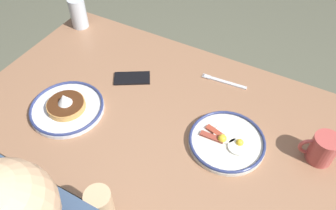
{
  "coord_description": "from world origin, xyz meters",
  "views": [
    {
      "loc": [
        -0.36,
        0.7,
        1.66
      ],
      "look_at": [
        0.03,
        -0.02,
        0.76
      ],
      "focal_mm": 35.92,
      "sensor_mm": 36.0,
      "label": 1
    }
  ],
  "objects_px": {
    "plate_center_pancakes": "(67,107)",
    "drinking_glass": "(79,14)",
    "coffee_mug": "(322,148)",
    "cell_phone": "(132,78)",
    "fork_near": "(224,82)",
    "plate_near_main": "(227,141)"
  },
  "relations": [
    {
      "from": "cell_phone",
      "to": "fork_near",
      "type": "height_order",
      "value": "cell_phone"
    },
    {
      "from": "plate_center_pancakes",
      "to": "coffee_mug",
      "type": "bearing_deg",
      "value": -165.14
    },
    {
      "from": "cell_phone",
      "to": "fork_near",
      "type": "xyz_separation_m",
      "value": [
        -0.33,
        -0.16,
        -0.0
      ]
    },
    {
      "from": "fork_near",
      "to": "plate_near_main",
      "type": "bearing_deg",
      "value": 113.84
    },
    {
      "from": "coffee_mug",
      "to": "cell_phone",
      "type": "xyz_separation_m",
      "value": [
        0.74,
        -0.03,
        -0.05
      ]
    },
    {
      "from": "plate_near_main",
      "to": "coffee_mug",
      "type": "distance_m",
      "value": 0.3
    },
    {
      "from": "cell_phone",
      "to": "fork_near",
      "type": "bearing_deg",
      "value": 174.45
    },
    {
      "from": "plate_center_pancakes",
      "to": "cell_phone",
      "type": "bearing_deg",
      "value": -114.69
    },
    {
      "from": "plate_center_pancakes",
      "to": "drinking_glass",
      "type": "bearing_deg",
      "value": -56.7
    },
    {
      "from": "plate_near_main",
      "to": "plate_center_pancakes",
      "type": "relative_size",
      "value": 0.96
    },
    {
      "from": "drinking_glass",
      "to": "fork_near",
      "type": "distance_m",
      "value": 0.75
    },
    {
      "from": "cell_phone",
      "to": "plate_center_pancakes",
      "type": "bearing_deg",
      "value": 34.29
    },
    {
      "from": "cell_phone",
      "to": "fork_near",
      "type": "relative_size",
      "value": 0.78
    },
    {
      "from": "fork_near",
      "to": "coffee_mug",
      "type": "bearing_deg",
      "value": 155.02
    },
    {
      "from": "plate_center_pancakes",
      "to": "coffee_mug",
      "type": "xyz_separation_m",
      "value": [
        -0.86,
        -0.23,
        0.04
      ]
    },
    {
      "from": "plate_center_pancakes",
      "to": "cell_phone",
      "type": "relative_size",
      "value": 1.89
    },
    {
      "from": "plate_near_main",
      "to": "drinking_glass",
      "type": "height_order",
      "value": "drinking_glass"
    },
    {
      "from": "coffee_mug",
      "to": "drinking_glass",
      "type": "relative_size",
      "value": 0.83
    },
    {
      "from": "coffee_mug",
      "to": "fork_near",
      "type": "relative_size",
      "value": 0.63
    },
    {
      "from": "plate_near_main",
      "to": "plate_center_pancakes",
      "type": "bearing_deg",
      "value": 13.76
    },
    {
      "from": "plate_center_pancakes",
      "to": "fork_near",
      "type": "relative_size",
      "value": 1.47
    },
    {
      "from": "fork_near",
      "to": "drinking_glass",
      "type": "bearing_deg",
      "value": -2.9
    }
  ]
}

